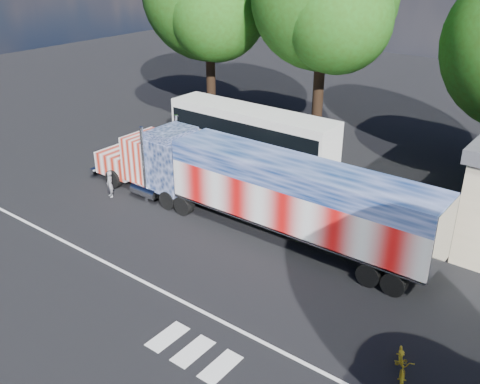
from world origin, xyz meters
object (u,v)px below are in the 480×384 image
Objects in this scene: woman at (110,184)px; semi_truck at (253,186)px; bicycle at (402,363)px; coach_bus at (251,134)px.

semi_truck is at bearing 31.44° from woman.
coach_bus is at bearing 116.57° from bicycle.
bicycle is (17.63, -3.02, -0.28)m from woman.
semi_truck is 10.85m from bicycle.
semi_truck is 8.48m from woman.
coach_bus is at bearing 127.00° from semi_truck.
semi_truck is 13.40× the size of woman.
coach_bus is 19.09m from bicycle.
woman is at bearing 145.85° from bicycle.
semi_truck is 11.44× the size of bicycle.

